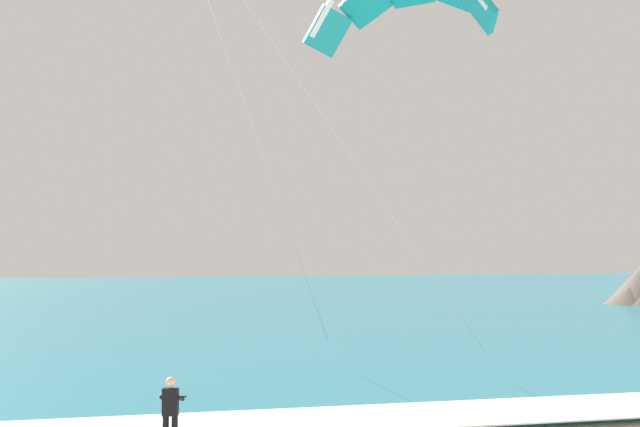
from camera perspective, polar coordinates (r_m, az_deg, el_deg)
The scene contains 4 objects.
sea at distance 78.97m, azimuth -8.75°, elevation -5.91°, with size 200.00×120.00×0.20m, color teal.
surf_foam at distance 20.95m, azimuth 3.98°, elevation -14.42°, with size 200.00×3.14×0.04m, color white.
kitesurfer at distance 18.31m, azimuth -10.71°, elevation -13.78°, with size 0.62×0.61×1.69m.
kite_primary at distance 29.93m, azimuth 6.03°, elevation 14.76°, with size 11.26×11.10×13.43m.
Camera 1 is at (-6.00, -7.83, 4.45)m, focal length 44.47 mm.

